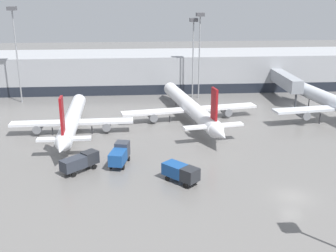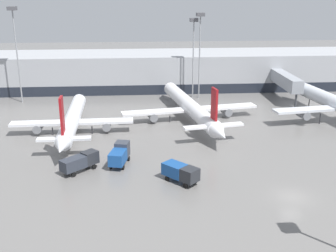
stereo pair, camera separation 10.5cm
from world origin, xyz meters
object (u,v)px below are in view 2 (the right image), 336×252
parked_jet_1 (190,107)px  service_truck_3 (120,154)px  service_truck_1 (80,161)px  service_truck_2 (181,172)px  apron_light_mast_6 (200,32)px  apron_light_mast_0 (14,29)px  parked_jet_2 (72,120)px  apron_light_mast_1 (194,35)px

parked_jet_1 → service_truck_3: bearing=139.0°
parked_jet_1 → service_truck_1: bearing=131.9°
service_truck_2 → apron_light_mast_6: 47.98m
apron_light_mast_0 → apron_light_mast_6: (40.67, 1.14, -1.01)m
apron_light_mast_0 → service_truck_2: bearing=-54.2°
apron_light_mast_6 → service_truck_3: bearing=-114.1°
service_truck_3 → apron_light_mast_6: (17.26, 38.53, 13.63)m
parked_jet_1 → parked_jet_2: parked_jet_2 is taller
service_truck_3 → apron_light_mast_6: size_ratio=0.28×
parked_jet_1 → apron_light_mast_0: 42.15m
parked_jet_2 → apron_light_mast_1: size_ratio=1.76×
apron_light_mast_0 → parked_jet_2: bearing=-57.4°
service_truck_2 → parked_jet_2: bearing=176.2°
apron_light_mast_6 → parked_jet_2: bearing=-137.6°
service_truck_2 → apron_light_mast_1: apron_light_mast_1 is taller
parked_jet_1 → parked_jet_2: bearing=97.6°
apron_light_mast_0 → apron_light_mast_6: bearing=1.6°
parked_jet_1 → service_truck_1: (-18.63, -23.45, -1.04)m
apron_light_mast_0 → apron_light_mast_1: 39.41m
parked_jet_1 → service_truck_2: size_ratio=7.32×
parked_jet_2 → apron_light_mast_0: bearing=30.9°
service_truck_1 → apron_light_mast_6: bearing=17.3°
parked_jet_2 → apron_light_mast_0: 30.29m
service_truck_1 → apron_light_mast_1: bearing=19.2°
parked_jet_2 → service_truck_3: (8.87, -14.63, -0.90)m
parked_jet_1 → service_truck_3: parked_jet_1 is taller
apron_light_mast_0 → apron_light_mast_1: apron_light_mast_0 is taller
parked_jet_1 → apron_light_mast_6: bearing=-23.2°
parked_jet_1 → apron_light_mast_1: 21.64m
service_truck_1 → apron_light_mast_6: size_ratio=0.27×
service_truck_2 → apron_light_mast_1: (7.62, 45.85, 12.94)m
parked_jet_1 → apron_light_mast_6: size_ratio=1.95×
parked_jet_1 → service_truck_1: 29.97m
service_truck_1 → service_truck_3: 5.87m
service_truck_2 → apron_light_mast_6: bearing=126.0°
apron_light_mast_1 → parked_jet_2: bearing=-135.1°
parked_jet_2 → service_truck_2: bearing=-142.6°
apron_light_mast_0 → apron_light_mast_1: size_ratio=1.15×
parked_jet_1 → service_truck_3: 25.16m
apron_light_mast_1 → apron_light_mast_6: size_ratio=0.94×
service_truck_1 → service_truck_2: size_ratio=1.03×
parked_jet_2 → apron_light_mast_6: (26.13, 23.90, 12.72)m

